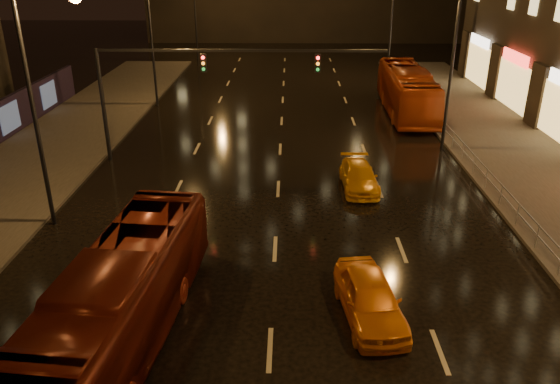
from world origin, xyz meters
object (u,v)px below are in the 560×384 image
object	(u,v)px
bus_red	(122,298)
taxi_far	(359,177)
bus_curb	(407,91)
taxi_near	(370,298)

from	to	relation	value
bus_red	taxi_far	xyz separation A→B (m)	(8.34, 11.80, -0.89)
bus_curb	taxi_near	xyz separation A→B (m)	(-5.88, -24.65, -0.92)
bus_curb	taxi_near	bearing A→B (deg)	-101.58
taxi_near	taxi_far	xyz separation A→B (m)	(0.88, 10.56, -0.13)
taxi_far	taxi_near	bearing A→B (deg)	-96.10
bus_curb	taxi_far	world-z (taller)	bus_curb
bus_red	taxi_near	bearing A→B (deg)	15.04
bus_red	taxi_near	xyz separation A→B (m)	(7.46, 1.23, -0.76)
bus_red	taxi_far	distance (m)	14.47
bus_curb	taxi_far	size ratio (longest dim) A/B	2.87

